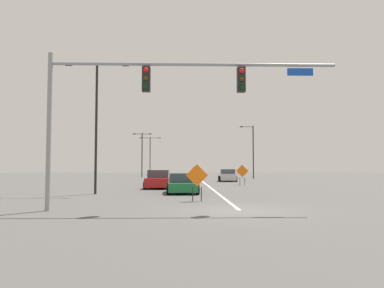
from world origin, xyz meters
TOP-DOWN VIEW (x-y plane):
  - ground at (0.00, 0.00)m, footprint 176.41×176.41m
  - road_centre_stripe at (0.00, 49.00)m, footprint 0.16×98.01m
  - traffic_signal_assembly at (-3.78, -0.01)m, footprint 12.07×0.44m
  - street_lamp_mid_right at (-8.75, 44.23)m, footprint 2.97×0.24m
  - street_lamp_mid_left at (7.67, 38.02)m, footprint 1.97×0.24m
  - street_lamp_near_right at (-8.01, 9.09)m, footprint 4.21×0.24m
  - street_lamp_near_left at (-8.56, 57.04)m, footprint 4.09×0.24m
  - construction_sign_median_far at (-1.60, 4.02)m, footprint 1.16×0.08m
  - construction_sign_right_lane at (-0.41, 43.09)m, footprint 1.17×0.18m
  - construction_sign_left_shoulder at (3.38, 20.30)m, footprint 1.19×0.16m
  - car_green_mid at (-2.38, 9.85)m, footprint 2.23×4.09m
  - car_silver_passing at (2.96, 28.70)m, footprint 2.18×4.03m
  - car_red_distant at (-4.29, 15.41)m, footprint 2.18×4.46m
  - car_black_approaching at (-5.37, 32.35)m, footprint 2.21×4.34m
  - car_blue_far at (-4.64, 23.32)m, footprint 2.01×4.10m

SIDE VIEW (x-z plane):
  - ground at x=0.00m, z-range 0.00..0.00m
  - road_centre_stripe at x=0.00m, z-range 0.00..0.01m
  - car_black_approaching at x=-5.37m, z-range -0.03..1.21m
  - car_green_mid at x=-2.38m, z-range -0.03..1.31m
  - car_blue_far at x=-4.64m, z-range -0.05..1.36m
  - car_silver_passing at x=2.96m, z-range -0.04..1.39m
  - car_red_distant at x=-4.29m, z-range -0.06..1.43m
  - construction_sign_right_lane at x=-0.41m, z-range 0.23..2.04m
  - construction_sign_median_far at x=-1.60m, z-range 0.26..2.19m
  - construction_sign_left_shoulder at x=3.38m, z-range 0.26..2.19m
  - street_lamp_mid_right at x=-8.75m, z-range 0.68..7.72m
  - street_lamp_mid_left at x=7.67m, z-range 0.42..8.01m
  - street_lamp_near_left at x=-8.56m, z-range 0.77..8.13m
  - traffic_signal_assembly at x=-3.78m, z-range 1.66..8.21m
  - street_lamp_near_right at x=-8.01m, z-range 0.81..9.48m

